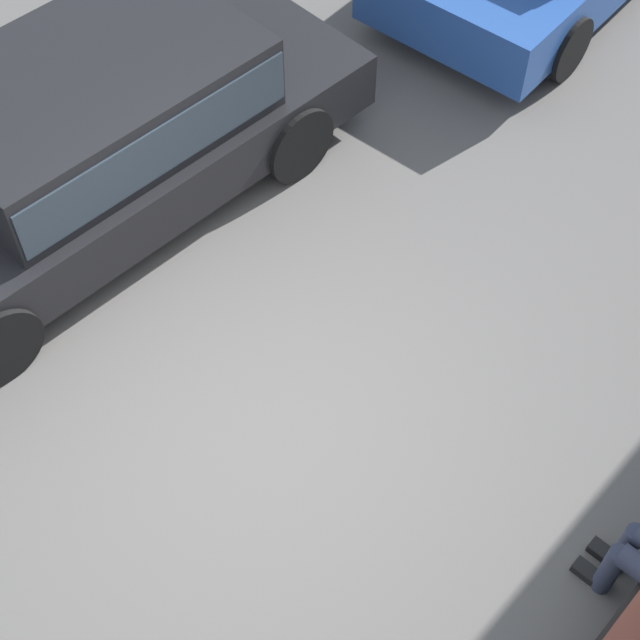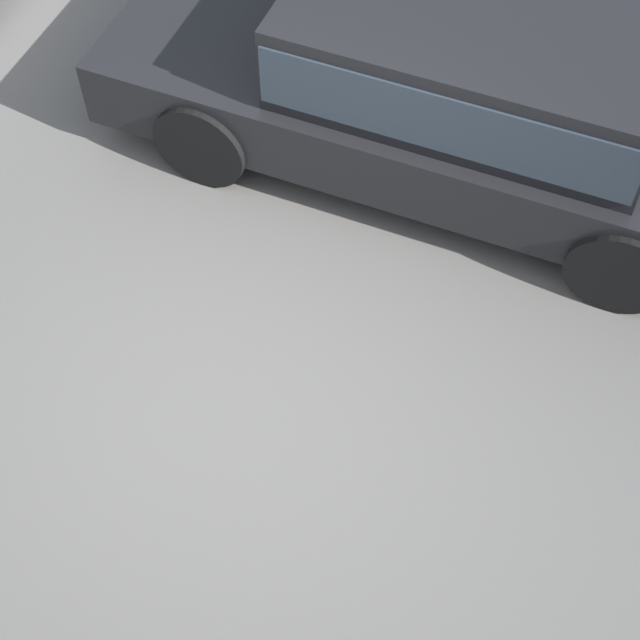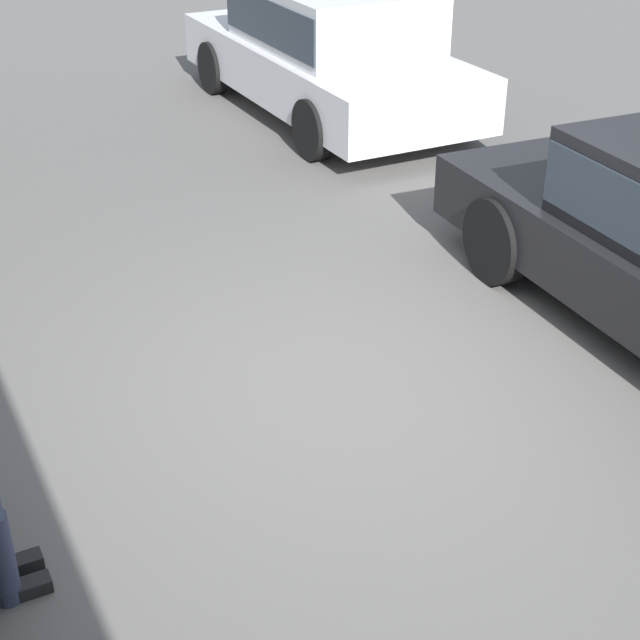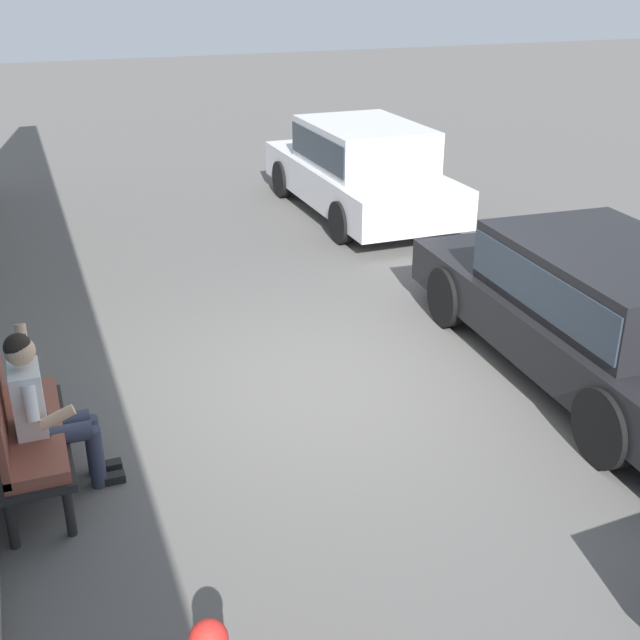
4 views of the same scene
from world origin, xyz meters
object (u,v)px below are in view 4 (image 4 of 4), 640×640
object	(u,v)px
bench	(15,425)
person_on_phone	(44,409)
parked_car_mid	(601,305)
parked_car_far	(361,165)

from	to	relation	value
bench	person_on_phone	bearing A→B (deg)	-105.58
bench	parked_car_mid	world-z (taller)	parked_car_mid
bench	parked_car_far	world-z (taller)	parked_car_far
person_on_phone	parked_car_mid	bearing A→B (deg)	-89.33
bench	person_on_phone	xyz separation A→B (m)	(-0.06, -0.22, 0.13)
bench	parked_car_mid	xyz separation A→B (m)	(-0.00, -5.36, 0.17)
parked_car_far	person_on_phone	bearing A→B (deg)	139.06
bench	person_on_phone	size ratio (longest dim) A/B	1.15
parked_car_mid	parked_car_far	size ratio (longest dim) A/B	1.09
bench	parked_car_far	size ratio (longest dim) A/B	0.35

